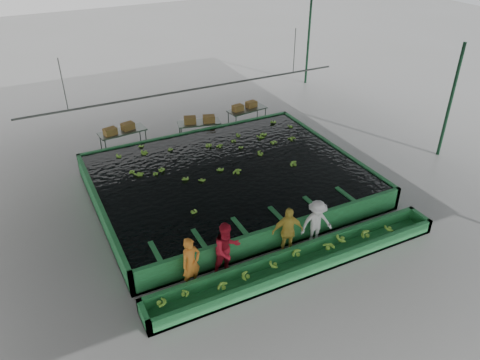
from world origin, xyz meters
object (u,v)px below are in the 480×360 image
worker_a (191,263)px  box_stack_right (245,109)px  worker_b (227,250)px  box_stack_left (120,132)px  sorting_trough (300,262)px  worker_c (288,232)px  packing_table_right (247,117)px  packing_table_left (124,140)px  box_stack_mid (200,122)px  flotation_tank (228,180)px  worker_d (316,223)px  packing_table_mid (199,131)px

worker_a → box_stack_right: size_ratio=1.27×
worker_b → box_stack_left: worker_b is taller
sorting_trough → box_stack_left: bearing=105.7°
worker_c → packing_table_right: bearing=83.3°
worker_a → worker_b: (1.15, 0.00, 0.08)m
packing_table_left → worker_a: bearing=-92.9°
worker_a → box_stack_mid: 9.78m
box_stack_mid → box_stack_right: size_ratio=1.06×
flotation_tank → packing_table_left: packing_table_left is taller
worker_a → packing_table_left: 9.58m
worker_b → packing_table_right: worker_b is taller
worker_c → packing_table_left: (-2.77, 9.56, -0.40)m
worker_d → packing_table_right: (2.36, 9.42, -0.39)m
box_stack_right → worker_d: bearing=-103.4°
packing_table_right → box_stack_mid: box_stack_mid is taller
packing_table_right → box_stack_left: bearing=179.3°
packing_table_left → worker_d: bearing=-67.9°
sorting_trough → packing_table_left: packing_table_left is taller
worker_b → packing_table_left: 9.59m
packing_table_mid → box_stack_mid: size_ratio=1.39×
worker_a → packing_table_left: worker_a is taller
flotation_tank → worker_a: size_ratio=5.87×
worker_d → packing_table_right: worker_d is taller
worker_c → packing_table_right: 10.04m
box_stack_mid → box_stack_left: bearing=171.2°
worker_b → packing_table_mid: size_ratio=0.94×
packing_table_left → box_stack_right: size_ratio=1.55×
flotation_tank → box_stack_left: 5.97m
flotation_tank → worker_a: worker_a is taller
worker_d → box_stack_right: worker_d is taller
worker_c → packing_table_right: worker_c is taller
packing_table_mid → packing_table_right: packing_table_mid is taller
packing_table_left → box_stack_mid: size_ratio=1.46×
sorting_trough → packing_table_left: (-2.76, 10.36, 0.22)m
packing_table_mid → packing_table_right: bearing=8.8°
flotation_tank → sorting_trough: bearing=-90.0°
flotation_tank → box_stack_right: (3.37, 5.18, 0.45)m
sorting_trough → worker_c: (0.01, 0.80, 0.63)m
worker_a → box_stack_left: worker_a is taller
worker_b → worker_c: size_ratio=1.06×
packing_table_right → box_stack_right: (-0.10, 0.07, 0.45)m
flotation_tank → worker_b: worker_b is taller
flotation_tank → worker_d: worker_d is taller
worker_c → packing_table_mid: (0.70, 8.99, -0.43)m
packing_table_mid → packing_table_right: 2.79m
worker_b → packing_table_right: 10.95m
sorting_trough → packing_table_right: packing_table_right is taller
worker_a → worker_d: 4.35m
worker_a → worker_d: worker_a is taller
packing_table_mid → packing_table_right: size_ratio=1.00×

